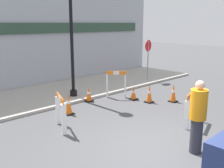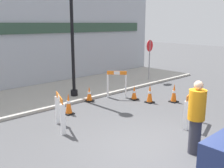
{
  "view_description": "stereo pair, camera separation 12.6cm",
  "coord_description": "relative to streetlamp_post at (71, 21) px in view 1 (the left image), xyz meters",
  "views": [
    {
      "loc": [
        -4.87,
        -3.48,
        3.03
      ],
      "look_at": [
        1.14,
        2.84,
        1.0
      ],
      "focal_mm": 42.0,
      "sensor_mm": 36.0,
      "label": 1
    },
    {
      "loc": [
        -4.78,
        -3.57,
        3.03
      ],
      "look_at": [
        1.14,
        2.84,
        1.0
      ],
      "focal_mm": 42.0,
      "sensor_mm": 36.0,
      "label": 2
    }
  ],
  "objects": [
    {
      "name": "ground_plane",
      "position": [
        -1.16,
        -5.18,
        -3.12
      ],
      "size": [
        60.0,
        60.0,
        0.0
      ],
      "primitive_type": "plane",
      "color": "#4C4C4F"
    },
    {
      "name": "sidewalk_slab",
      "position": [
        -1.16,
        1.11,
        -3.07
      ],
      "size": [
        18.0,
        3.58,
        0.1
      ],
      "color": "#ADA89E",
      "rests_on": "ground_plane"
    },
    {
      "name": "storefront_facade",
      "position": [
        -1.16,
        2.97,
        -0.37
      ],
      "size": [
        18.0,
        0.22,
        5.5
      ],
      "color": "#A3A8B2",
      "rests_on": "ground_plane"
    },
    {
      "name": "streetlamp_post",
      "position": [
        0.0,
        0.0,
        0.0
      ],
      "size": [
        0.44,
        0.44,
        4.66
      ],
      "color": "black",
      "rests_on": "sidewalk_slab"
    },
    {
      "name": "stop_sign",
      "position": [
        4.8,
        -0.0,
        -1.62
      ],
      "size": [
        0.6,
        0.11,
        2.08
      ],
      "rotation": [
        0.0,
        0.0,
        3.29
      ],
      "color": "gray",
      "rests_on": "sidewalk_slab"
    },
    {
      "name": "barricade_0",
      "position": [
        -2.16,
        -2.42,
        -2.56
      ],
      "size": [
        0.47,
        0.92,
        1.02
      ],
      "rotation": [
        0.0,
        0.0,
        4.34
      ],
      "color": "white",
      "rests_on": "ground_plane"
    },
    {
      "name": "barricade_1",
      "position": [
        0.89,
        -4.81,
        -2.56
      ],
      "size": [
        0.97,
        0.44,
        1.01
      ],
      "rotation": [
        0.0,
        0.0,
        6.61
      ],
      "color": "white",
      "rests_on": "ground_plane"
    },
    {
      "name": "barricade_2",
      "position": [
        1.34,
        -1.15,
        -2.52
      ],
      "size": [
        0.65,
        0.69,
        1.13
      ],
      "rotation": [
        0.0,
        0.0,
        8.6
      ],
      "color": "white",
      "rests_on": "ground_plane"
    },
    {
      "name": "traffic_cone_0",
      "position": [
        2.55,
        -3.13,
        -2.77
      ],
      "size": [
        0.3,
        0.3,
        0.73
      ],
      "color": "black",
      "rests_on": "ground_plane"
    },
    {
      "name": "traffic_cone_1",
      "position": [
        1.8,
        -2.53,
        -2.77
      ],
      "size": [
        0.3,
        0.3,
        0.73
      ],
      "color": "black",
      "rests_on": "ground_plane"
    },
    {
      "name": "traffic_cone_2",
      "position": [
        -1.27,
        -1.51,
        -2.76
      ],
      "size": [
        0.3,
        0.3,
        0.74
      ],
      "color": "black",
      "rests_on": "ground_plane"
    },
    {
      "name": "traffic_cone_3",
      "position": [
        0.18,
        -0.78,
        -2.84
      ],
      "size": [
        0.3,
        0.3,
        0.59
      ],
      "color": "black",
      "rests_on": "ground_plane"
    },
    {
      "name": "traffic_cone_4",
      "position": [
        2.31,
        -4.08,
        -2.77
      ],
      "size": [
        0.3,
        0.3,
        0.72
      ],
      "color": "black",
      "rests_on": "ground_plane"
    },
    {
      "name": "traffic_cone_5",
      "position": [
        1.66,
        -1.84,
        -2.85
      ],
      "size": [
        0.3,
        0.3,
        0.56
      ],
      "color": "black",
      "rests_on": "ground_plane"
    },
    {
      "name": "person_worker",
      "position": [
        -0.61,
        -5.86,
        -2.18
      ],
      "size": [
        0.46,
        0.46,
        1.77
      ],
      "rotation": [
        0.0,
        0.0,
        1.38
      ],
      "color": "#33333D",
      "rests_on": "ground_plane"
    }
  ]
}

